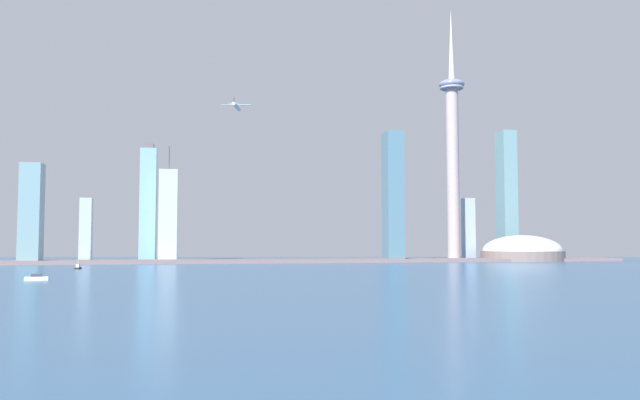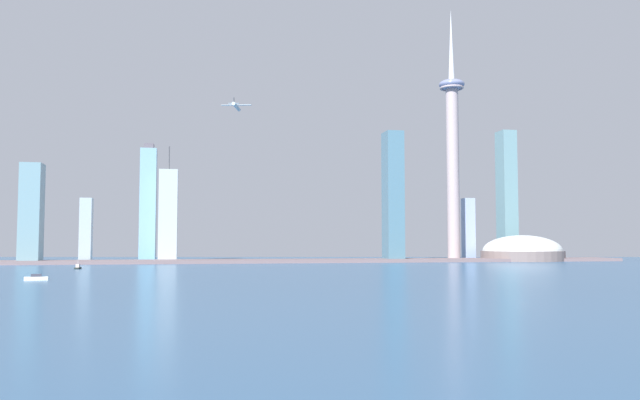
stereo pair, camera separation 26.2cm
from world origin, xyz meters
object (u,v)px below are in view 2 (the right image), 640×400
at_px(airplane, 237,107).
at_px(skyscraper_3, 168,216).
at_px(observation_tower, 452,144).
at_px(skyscraper_0, 86,230).
at_px(boat_2, 36,278).
at_px(stadium_dome, 522,252).
at_px(boat_1, 78,267).
at_px(skyscraper_2, 393,196).
at_px(skyscraper_6, 31,213).
at_px(skyscraper_4, 468,229).
at_px(skyscraper_5, 507,195).
at_px(skyscraper_1, 148,204).

bearing_deg(airplane, skyscraper_3, 51.56).
bearing_deg(observation_tower, skyscraper_3, 177.50).
bearing_deg(skyscraper_0, airplane, -30.23).
xyz_separation_m(observation_tower, boat_2, (-412.48, -331.93, -145.03)).
bearing_deg(stadium_dome, airplane, -169.62).
relative_size(skyscraper_3, boat_1, 11.83).
bearing_deg(skyscraper_2, boat_1, -156.04).
bearing_deg(skyscraper_6, skyscraper_0, 24.70).
height_order(observation_tower, skyscraper_2, observation_tower).
height_order(stadium_dome, boat_2, stadium_dome).
height_order(observation_tower, skyscraper_4, observation_tower).
distance_m(skyscraper_4, skyscraper_6, 523.29).
bearing_deg(skyscraper_3, skyscraper_5, 5.72).
bearing_deg(boat_2, skyscraper_6, -86.48).
bearing_deg(skyscraper_4, skyscraper_3, -178.48).
relative_size(skyscraper_5, skyscraper_6, 1.62).
distance_m(observation_tower, skyscraper_3, 359.90).
xyz_separation_m(skyscraper_3, boat_1, (-69.09, -177.42, -52.27)).
bearing_deg(boat_2, skyscraper_3, -110.83).
bearing_deg(airplane, boat_1, 134.64).
height_order(skyscraper_6, boat_2, skyscraper_6).
distance_m(skyscraper_3, airplane, 164.14).
bearing_deg(skyscraper_2, skyscraper_1, 169.92).
bearing_deg(skyscraper_3, airplane, -53.15).
relative_size(skyscraper_4, boat_1, 6.98).
bearing_deg(skyscraper_2, skyscraper_5, 21.73).
distance_m(stadium_dome, boat_1, 521.58).
bearing_deg(boat_1, skyscraper_3, 162.56).
distance_m(skyscraper_1, airplane, 180.88).
bearing_deg(skyscraper_1, skyscraper_2, -10.08).
xyz_separation_m(skyscraper_0, skyscraper_5, (541.78, 46.59, 51.38)).
bearing_deg(skyscraper_4, boat_2, -141.15).
distance_m(skyscraper_1, skyscraper_6, 129.22).
xyz_separation_m(observation_tower, airplane, (-275.35, -81.02, 19.07)).
bearing_deg(skyscraper_4, airplane, -160.87).
height_order(skyscraper_1, airplane, airplane).
height_order(observation_tower, skyscraper_5, observation_tower).
xyz_separation_m(skyscraper_4, boat_1, (-447.37, -187.45, -38.41)).
distance_m(observation_tower, stadium_dome, 160.33).
height_order(skyscraper_0, skyscraper_5, skyscraper_5).
relative_size(stadium_dome, boat_1, 8.85).
xyz_separation_m(skyscraper_1, boat_2, (-40.66, -369.23, -67.09)).
bearing_deg(stadium_dome, skyscraper_1, 173.43).
relative_size(stadium_dome, skyscraper_4, 1.27).
xyz_separation_m(boat_1, airplane, (141.15, 81.26, 164.07)).
distance_m(stadium_dome, skyscraper_0, 523.30).
distance_m(stadium_dome, skyscraper_4, 72.73).
xyz_separation_m(stadium_dome, boat_1, (-500.33, -147.07, -9.18)).
distance_m(observation_tower, skyscraper_4, 113.80).
distance_m(stadium_dome, airplane, 396.65).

